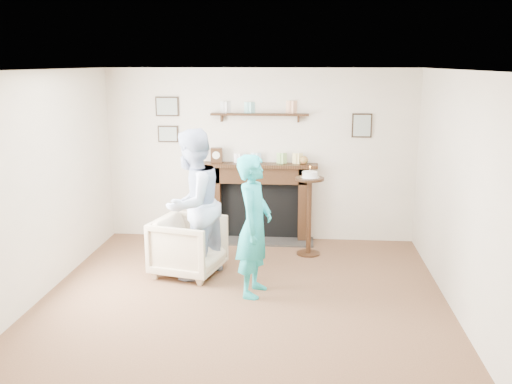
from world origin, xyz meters
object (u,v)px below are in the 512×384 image
at_px(man, 194,276).
at_px(woman, 254,293).
at_px(armchair, 189,273).
at_px(pedestal_table, 309,201).

distance_m(man, woman, 0.93).
relative_size(armchair, woman, 0.49).
relative_size(woman, pedestal_table, 1.30).
distance_m(armchair, man, 0.10).
bearing_deg(man, pedestal_table, 146.76).
relative_size(man, pedestal_table, 1.48).
xyz_separation_m(woman, pedestal_table, (0.62, 1.42, 0.76)).
xyz_separation_m(armchair, pedestal_table, (1.48, 0.87, 0.76)).
height_order(man, pedestal_table, pedestal_table).
height_order(armchair, pedestal_table, pedestal_table).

